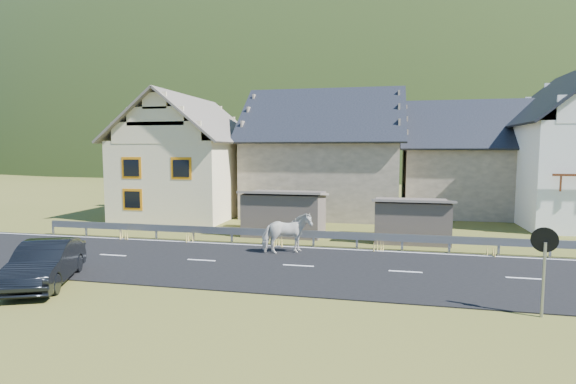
# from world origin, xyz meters

# --- Properties ---
(ground) EXTENTS (160.00, 160.00, 0.00)m
(ground) POSITION_xyz_m (0.00, 0.00, 0.00)
(ground) COLOR #454C19
(ground) RESTS_ON ground
(road) EXTENTS (60.00, 7.00, 0.04)m
(road) POSITION_xyz_m (0.00, 0.00, 0.02)
(road) COLOR black
(road) RESTS_ON ground
(lane_markings) EXTENTS (60.00, 6.60, 0.01)m
(lane_markings) POSITION_xyz_m (0.00, 0.00, 0.04)
(lane_markings) COLOR silver
(lane_markings) RESTS_ON road
(guardrail) EXTENTS (28.10, 0.09, 0.75)m
(guardrail) POSITION_xyz_m (-0.00, 3.68, 0.56)
(guardrail) COLOR #93969B
(guardrail) RESTS_ON ground
(shed_left) EXTENTS (4.30, 3.30, 2.40)m
(shed_left) POSITION_xyz_m (-2.00, 6.50, 1.10)
(shed_left) COLOR brown
(shed_left) RESTS_ON ground
(shed_right) EXTENTS (3.80, 2.90, 2.20)m
(shed_right) POSITION_xyz_m (4.50, 6.00, 1.00)
(shed_right) COLOR brown
(shed_right) RESTS_ON ground
(house_cream) EXTENTS (7.80, 9.80, 8.30)m
(house_cream) POSITION_xyz_m (-10.00, 12.00, 4.36)
(house_cream) COLOR beige
(house_cream) RESTS_ON ground
(house_stone_a) EXTENTS (10.80, 9.80, 8.90)m
(house_stone_a) POSITION_xyz_m (-1.00, 15.00, 4.63)
(house_stone_a) COLOR tan
(house_stone_a) RESTS_ON ground
(house_stone_b) EXTENTS (9.80, 8.80, 8.10)m
(house_stone_b) POSITION_xyz_m (9.00, 17.00, 4.24)
(house_stone_b) COLOR tan
(house_stone_b) RESTS_ON ground
(mountain) EXTENTS (440.00, 280.00, 260.00)m
(mountain) POSITION_xyz_m (5.00, 180.00, -20.00)
(mountain) COLOR #233612
(mountain) RESTS_ON ground
(conifer_patch) EXTENTS (76.00, 50.00, 28.00)m
(conifer_patch) POSITION_xyz_m (-55.00, 110.00, 6.00)
(conifer_patch) COLOR black
(conifer_patch) RESTS_ON ground
(horse) EXTENTS (1.73, 2.29, 1.76)m
(horse) POSITION_xyz_m (-0.89, 1.96, 0.92)
(horse) COLOR beige
(horse) RESTS_ON road
(car) EXTENTS (3.10, 4.61, 1.44)m
(car) POSITION_xyz_m (-7.85, -4.00, 0.72)
(car) COLOR black
(car) RESTS_ON ground
(traffic_mirror) EXTENTS (0.66, 0.27, 2.44)m
(traffic_mirror) POSITION_xyz_m (7.41, -3.64, 1.79)
(traffic_mirror) COLOR #93969B
(traffic_mirror) RESTS_ON ground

